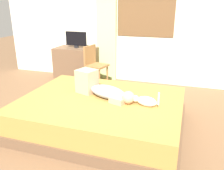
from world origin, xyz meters
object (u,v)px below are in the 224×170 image
(cat, at_px, (145,101))
(chair_by_desk, at_px, (94,63))
(desk, at_px, (77,64))
(cup, at_px, (90,46))
(person_lying, at_px, (102,89))
(tv_monitor, at_px, (76,39))
(bed, at_px, (101,113))

(cat, bearing_deg, chair_by_desk, 130.74)
(desk, xyz_separation_m, chair_by_desk, (0.55, -0.30, 0.14))
(cat, relative_size, chair_by_desk, 0.41)
(desk, height_order, chair_by_desk, chair_by_desk)
(desk, bearing_deg, chair_by_desk, -28.55)
(cat, relative_size, cup, 3.71)
(cup, bearing_deg, person_lying, -61.95)
(cup, bearing_deg, desk, -174.93)
(tv_monitor, relative_size, chair_by_desk, 0.56)
(cup, relative_size, chair_by_desk, 0.11)
(tv_monitor, bearing_deg, cat, -44.78)
(bed, bearing_deg, tv_monitor, 124.37)
(chair_by_desk, bearing_deg, person_lying, -63.61)
(desk, bearing_deg, person_lying, -53.93)
(person_lying, bearing_deg, cup, 118.05)
(person_lying, relative_size, cat, 2.61)
(bed, height_order, cup, cup)
(desk, xyz_separation_m, tv_monitor, (0.02, -0.00, 0.55))
(bed, bearing_deg, person_lying, 99.34)
(person_lying, xyz_separation_m, cup, (-0.94, 1.76, 0.25))
(person_lying, distance_m, cat, 0.66)
(desk, relative_size, tv_monitor, 1.87)
(person_lying, bearing_deg, chair_by_desk, 116.39)
(cup, xyz_separation_m, chair_by_desk, (0.23, -0.33, -0.28))
(person_lying, xyz_separation_m, desk, (-1.26, 1.74, -0.17))
(person_lying, bearing_deg, desk, 126.07)
(cat, height_order, tv_monitor, tv_monitor)
(bed, bearing_deg, cat, -2.58)
(person_lying, distance_m, tv_monitor, 2.17)
(bed, xyz_separation_m, chair_by_desk, (-0.73, 1.55, 0.30))
(bed, xyz_separation_m, person_lying, (-0.02, 0.11, 0.33))
(chair_by_desk, bearing_deg, tv_monitor, 150.60)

